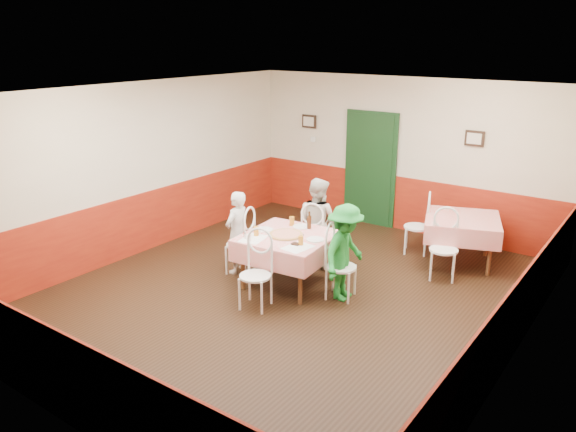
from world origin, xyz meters
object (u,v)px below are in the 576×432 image
Objects in this scene: chair_second_a at (417,227)px; glass_b at (301,241)px; beer_bottle at (309,221)px; diner_left at (237,232)px; chair_right at (341,267)px; pizza at (286,234)px; diner_right at (345,253)px; main_table at (288,260)px; chair_second_b at (444,250)px; wallet at (296,244)px; glass_c at (292,221)px; diner_far at (317,222)px; second_table at (461,240)px; glass_a at (256,231)px; chair_left at (240,245)px; chair_near at (255,276)px; chair_far at (316,238)px.

glass_b is at bearing -34.20° from chair_second_a.
diner_left is (-0.98, -0.49, -0.24)m from beer_bottle.
pizza is (-0.87, -0.09, 0.33)m from chair_right.
main_table is at bearing 92.25° from diner_right.
chair_second_b reaches higher than wallet.
diner_far reaches higher than glass_c.
second_table is (1.76, 2.27, 0.00)m from main_table.
glass_a reaches higher than main_table.
diner_far reaches higher than main_table.
chair_left is 1.00× the size of chair_right.
glass_a is at bearing 112.63° from chair_near.
glass_b is at bearing 21.21° from wallet.
glass_c is at bearing 118.07° from main_table.
glass_a is 0.68m from glass_c.
chair_second_b reaches higher than second_table.
chair_second_b is at bearing 25.18° from chair_second_a.
chair_second_b is 1.69m from diner_right.
chair_right is at bearing -16.73° from glass_c.
chair_second_b is 2.80m from glass_a.
diner_right is at bearing -15.81° from glass_c.
diner_left reaches higher than glass_a.
pizza is 0.93m from diner_right.
wallet is at bearing 94.49° from chair_far.
chair_near is at bearing -36.48° from chair_second_a.
diner_left is at bearing 167.14° from wallet.
chair_left is 1.00× the size of chair_far.
chair_right is 1.20m from chair_near.
chair_far is 1.00× the size of chair_near.
glass_c is at bearing 71.55° from diner_right.
diner_right reaches higher than glass_c.
glass_b is at bearing -119.18° from second_table.
diner_far is at bearing 93.57° from pizza.
beer_bottle is at bearing 5.50° from glass_c.
chair_second_a is (-0.75, 0.00, 0.08)m from second_table.
second_table is 2.76m from glass_c.
glass_c is 1.24× the size of wallet.
chair_far is 1.20m from wallet.
chair_right is at bearing -112.47° from second_table.
glass_a is at bearing 177.89° from wallet.
beer_bottle is at bearing 57.50° from glass_a.
diner_far is (-0.38, 1.14, -0.07)m from wallet.
wallet is 0.68m from diner_right.
glass_c is (-0.58, 0.60, 0.00)m from glass_b.
wallet is at bearing -34.42° from pizza.
chair_right and chair_second_a have the same top height.
chair_left is at bearing -58.16° from chair_second_a.
wallet is (-0.70, -2.51, 0.32)m from chair_second_a.
main_table is at bearing -158.94° from chair_second_b.
beer_bottle is at bearing -166.42° from chair_second_b.
glass_a is 0.10× the size of diner_right.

